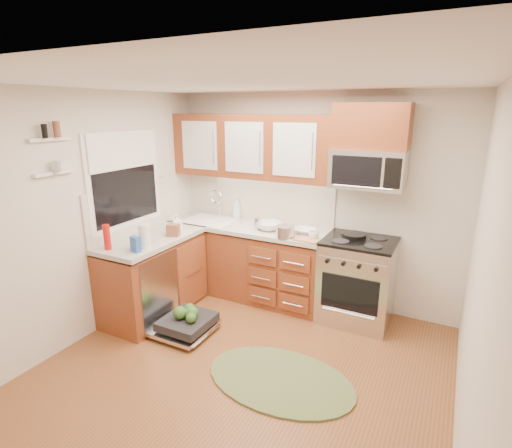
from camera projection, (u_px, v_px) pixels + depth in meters
The scene contains 38 objects.
floor at pixel (241, 372), 3.64m from camera, with size 3.50×3.50×0.00m, color brown.
ceiling at pixel (238, 82), 2.94m from camera, with size 3.50×3.50×0.00m, color white.
wall_back at pixel (311, 201), 4.79m from camera, with size 3.50×0.04×2.50m, color beige.
wall_front at pixel (48, 353), 1.80m from camera, with size 3.50×0.04×2.50m, color beige.
wall_left at pixel (90, 217), 4.06m from camera, with size 0.04×3.50×2.50m, color beige.
wall_right at pixel (480, 283), 2.52m from camera, with size 0.04×3.50×2.50m, color beige.
base_cabinet_back at pixel (247, 263), 5.08m from camera, with size 2.05×0.60×0.85m, color maroon.
base_cabinet_left at pixel (154, 278), 4.61m from camera, with size 0.60×1.25×0.85m, color maroon.
countertop_back at pixel (246, 227), 4.94m from camera, with size 2.07×0.64×0.05m, color #BBB7AB.
countertop_left at pixel (151, 239), 4.47m from camera, with size 0.64×1.27×0.05m, color #BBB7AB.
backsplash_back at pixel (257, 198), 5.10m from camera, with size 2.05×0.02×0.57m, color beige.
backsplash_left at pixel (129, 210), 4.52m from camera, with size 0.02×1.25×0.57m, color beige.
upper_cabinets at pixel (251, 146), 4.78m from camera, with size 2.05×0.35×0.75m, color maroon, non-canonical shape.
cabinet_over_mw at pixel (372, 126), 4.09m from camera, with size 0.76×0.35×0.47m, color maroon.
range at pixel (357, 280), 4.43m from camera, with size 0.76×0.64×0.95m, color silver, non-canonical shape.
microwave at pixel (368, 169), 4.19m from camera, with size 0.76×0.38×0.40m, color silver, non-canonical shape.
sink at pixel (210, 230), 5.18m from camera, with size 0.62×0.50×0.26m, color white, non-canonical shape.
dishwasher at pixel (184, 324), 4.25m from camera, with size 0.70×0.60×0.20m, color silver, non-canonical shape.
window at pixel (125, 180), 4.40m from camera, with size 0.03×1.05×1.05m, color white, non-canonical shape.
window_blind at pixel (124, 150), 4.30m from camera, with size 0.02×0.96×0.40m, color white.
shelf_upper at pixel (50, 139), 3.53m from camera, with size 0.04×0.40×0.03m, color white.
shelf_lower at pixel (55, 173), 3.61m from camera, with size 0.04×0.40×0.03m, color white.
rug at pixel (280, 379), 3.52m from camera, with size 1.35×0.88×0.02m, color olive, non-canonical shape.
skillet at pixel (354, 236), 4.36m from camera, with size 0.26×0.26×0.05m, color black.
stock_pot at pixel (286, 232), 4.45m from camera, with size 0.22×0.22×0.13m, color silver.
cutting_board at pixel (307, 240), 4.35m from camera, with size 0.28×0.18×0.02m, color tan.
canister at pixel (257, 223), 4.75m from camera, with size 0.09×0.09×0.14m, color silver.
paper_towel_roll at pixel (145, 236), 4.09m from camera, with size 0.12×0.12×0.25m, color white.
mustard_bottle at pixel (146, 235), 4.15m from camera, with size 0.08×0.08×0.24m, color yellow.
red_bottle at pixel (107, 237), 4.05m from camera, with size 0.07×0.07×0.26m, color #B9110F.
wooden_box at pixel (173, 230), 4.50m from camera, with size 0.14×0.10×0.14m, color brown.
blue_carton at pixel (136, 244), 3.99m from camera, with size 0.10×0.06×0.16m, color #2458AA.
bowl_a at pixel (305, 231), 4.59m from camera, with size 0.24×0.24×0.06m, color #999999.
bowl_b at pixel (269, 226), 4.73m from camera, with size 0.30×0.30×0.09m, color #999999.
cup at pixel (314, 235), 4.39m from camera, with size 0.11×0.11×0.09m, color #999999.
soap_bottle_a at pixel (237, 207), 5.22m from camera, with size 0.11×0.11×0.28m, color #999999.
soap_bottle_b at pixel (177, 223), 4.66m from camera, with size 0.09×0.10×0.21m, color #999999.
soap_bottle_c at pixel (174, 226), 4.55m from camera, with size 0.15×0.15×0.19m, color #999999.
Camera 1 is at (1.55, -2.71, 2.31)m, focal length 28.00 mm.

